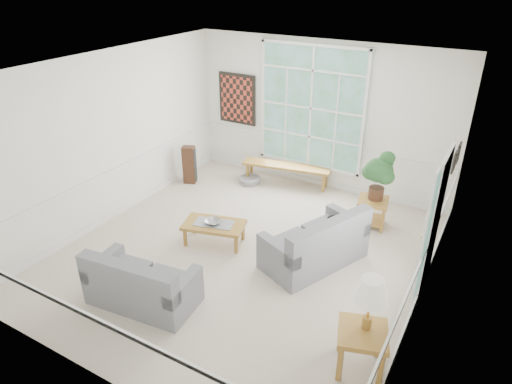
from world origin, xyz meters
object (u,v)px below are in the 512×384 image
Objects in this scene: loveseat_right at (314,238)px; side_table at (361,350)px; loveseat_front at (142,278)px; coffee_table at (214,233)px; end_table at (372,212)px.

loveseat_right is 2.88× the size of side_table.
loveseat_front is 3.02m from side_table.
coffee_table is at bearing -145.80° from loveseat_right.
end_table is 0.91× the size of side_table.
loveseat_right reaches higher than coffee_table.
loveseat_right is at bearing -4.48° from coffee_table.
loveseat_front is 2.61× the size of side_table.
end_table is at bearing 96.60° from loveseat_right.
end_table is (2.13, 1.89, 0.07)m from coffee_table.
side_table is (2.99, -1.38, 0.10)m from coffee_table.
loveseat_right is 1.10× the size of loveseat_front.
side_table reaches higher than coffee_table.
loveseat_front is 4.20m from end_table.
coffee_table is (-1.67, -0.33, -0.25)m from loveseat_right.
loveseat_right is at bearing 127.71° from side_table.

